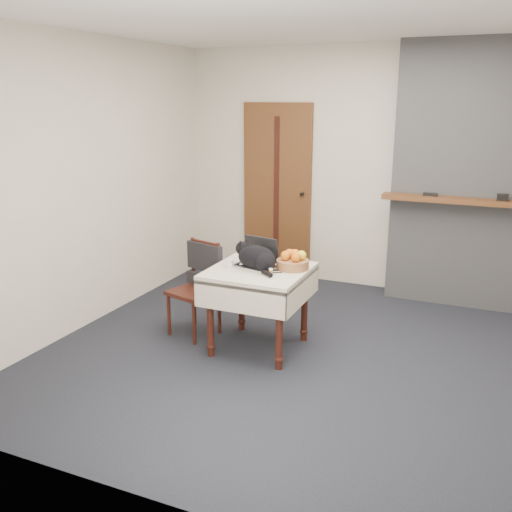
{
  "coord_description": "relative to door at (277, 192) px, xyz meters",
  "views": [
    {
      "loc": [
        1.19,
        -4.13,
        2.06
      ],
      "look_at": [
        -0.57,
        -0.07,
        0.82
      ],
      "focal_mm": 40.0,
      "sensor_mm": 36.0,
      "label": 1
    }
  ],
  "objects": [
    {
      "name": "ground",
      "position": [
        1.2,
        -1.97,
        -1.0
      ],
      "size": [
        4.5,
        4.5,
        0.0
      ],
      "primitive_type": "plane",
      "color": "black",
      "rests_on": "ground"
    },
    {
      "name": "room_shell",
      "position": [
        1.2,
        -1.51,
        0.76
      ],
      "size": [
        4.52,
        4.01,
        2.61
      ],
      "color": "beige",
      "rests_on": "ground"
    },
    {
      "name": "door",
      "position": [
        0.0,
        0.0,
        0.0
      ],
      "size": [
        0.82,
        0.1,
        2.0
      ],
      "color": "brown",
      "rests_on": "ground"
    },
    {
      "name": "chimney",
      "position": [
        2.1,
        -0.13,
        0.3
      ],
      "size": [
        1.62,
        0.48,
        2.6
      ],
      "color": "gray",
      "rests_on": "ground"
    },
    {
      "name": "side_table",
      "position": [
        0.63,
        -2.0,
        -0.41
      ],
      "size": [
        0.78,
        0.78,
        0.7
      ],
      "color": "#36140E",
      "rests_on": "ground"
    },
    {
      "name": "laptop",
      "position": [
        0.58,
        -1.93,
        -0.24
      ],
      "size": [
        0.37,
        0.33,
        0.24
      ],
      "rotation": [
        0.0,
        0.0,
        -0.19
      ],
      "color": "#B7B7BC",
      "rests_on": "side_table"
    },
    {
      "name": "cat",
      "position": [
        0.62,
        -2.02,
        -0.2
      ],
      "size": [
        0.43,
        0.33,
        0.23
      ],
      "rotation": [
        0.0,
        0.0,
        -0.34
      ],
      "color": "black",
      "rests_on": "side_table"
    },
    {
      "name": "cream_jar",
      "position": [
        0.39,
        -2.06,
        -0.27
      ],
      "size": [
        0.06,
        0.06,
        0.07
      ],
      "primitive_type": "cylinder",
      "color": "silver",
      "rests_on": "side_table"
    },
    {
      "name": "pill_bottle",
      "position": [
        0.8,
        -2.15,
        -0.27
      ],
      "size": [
        0.03,
        0.03,
        0.07
      ],
      "color": "#B06315",
      "rests_on": "side_table"
    },
    {
      "name": "fruit_basket",
      "position": [
        0.88,
        -1.88,
        -0.24
      ],
      "size": [
        0.27,
        0.27,
        0.15
      ],
      "color": "#A26541",
      "rests_on": "side_table"
    },
    {
      "name": "desk_clutter",
      "position": [
        0.8,
        -1.98,
        -0.3
      ],
      "size": [
        0.14,
        0.05,
        0.01
      ],
      "primitive_type": "cube",
      "rotation": [
        0.0,
        0.0,
        0.24
      ],
      "color": "black",
      "rests_on": "side_table"
    },
    {
      "name": "chair",
      "position": [
        0.01,
        -1.88,
        -0.47
      ],
      "size": [
        0.46,
        0.46,
        0.84
      ],
      "rotation": [
        0.0,
        0.0,
        -0.28
      ],
      "color": "#36140E",
      "rests_on": "ground"
    }
  ]
}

